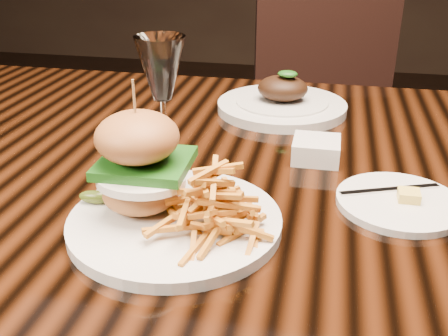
% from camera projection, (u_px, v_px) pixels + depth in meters
% --- Properties ---
extents(dining_table, '(1.60, 0.90, 0.75)m').
position_uv_depth(dining_table, '(253.00, 202.00, 0.86)').
color(dining_table, black).
rests_on(dining_table, ground).
extents(burger_plate, '(0.26, 0.26, 0.18)m').
position_uv_depth(burger_plate, '(172.00, 191.00, 0.62)').
color(burger_plate, silver).
rests_on(burger_plate, dining_table).
extents(side_saucer, '(0.16, 0.16, 0.02)m').
position_uv_depth(side_saucer, '(399.00, 202.00, 0.69)').
color(side_saucer, silver).
rests_on(side_saucer, dining_table).
extents(ramekin, '(0.07, 0.07, 0.03)m').
position_uv_depth(ramekin, '(316.00, 150.00, 0.82)').
color(ramekin, silver).
rests_on(ramekin, dining_table).
extents(wine_glass, '(0.07, 0.07, 0.20)m').
position_uv_depth(wine_glass, '(161.00, 73.00, 0.74)').
color(wine_glass, white).
rests_on(wine_glass, dining_table).
extents(far_dish, '(0.25, 0.25, 0.08)m').
position_uv_depth(far_dish, '(282.00, 103.00, 1.03)').
color(far_dish, silver).
rests_on(far_dish, dining_table).
extents(chair_far, '(0.55, 0.56, 0.95)m').
position_uv_depth(chair_far, '(328.00, 110.00, 1.68)').
color(chair_far, black).
rests_on(chair_far, ground).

